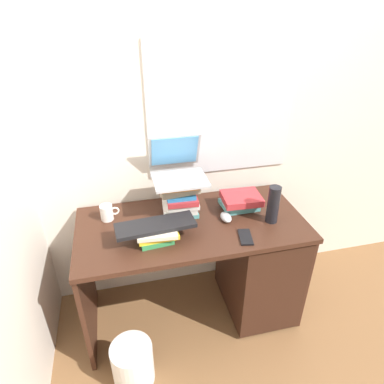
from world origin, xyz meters
name	(u,v)px	position (x,y,z in m)	size (l,w,h in m)	color
ground_plane	(192,310)	(0.00, 0.00, 0.00)	(6.00, 6.00, 0.00)	brown
wall_back	(178,108)	(0.00, 0.36, 1.30)	(6.00, 0.06, 2.60)	silver
desk	(242,260)	(0.33, -0.02, 0.40)	(1.31, 0.63, 0.73)	#381E14
book_stack_tall	(180,197)	(-0.04, 0.11, 0.84)	(0.24, 0.18, 0.22)	teal
book_stack_keyboard_riser	(157,233)	(-0.22, -0.11, 0.77)	(0.22, 0.20, 0.08)	#338C4C
book_stack_side	(241,201)	(0.33, 0.08, 0.78)	(0.25, 0.20, 0.10)	teal
laptop	(178,168)	(-0.04, 0.17, 1.01)	(0.30, 0.31, 0.23)	#B7BABF
keyboard	(155,225)	(-0.22, -0.10, 0.82)	(0.42, 0.14, 0.02)	black
computer_mouse	(226,217)	(0.20, -0.02, 0.75)	(0.06, 0.10, 0.04)	#A5A8AD
mug	(107,212)	(-0.47, 0.15, 0.78)	(0.11, 0.07, 0.09)	white
water_bottle	(273,205)	(0.45, -0.09, 0.84)	(0.07, 0.07, 0.22)	black
cell_phone	(245,237)	(0.25, -0.20, 0.74)	(0.07, 0.14, 0.01)	black
wastebasket	(133,363)	(-0.42, -0.39, 0.13)	(0.23, 0.23, 0.26)	silver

